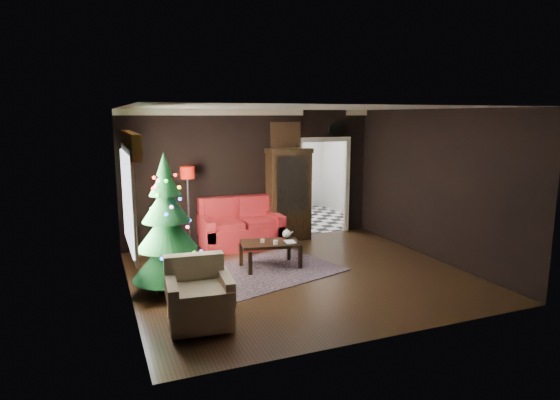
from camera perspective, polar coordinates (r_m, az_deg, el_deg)
name	(u,v)px	position (r m, az deg, el deg)	size (l,w,h in m)	color
floor	(300,275)	(8.18, 2.38, -9.00)	(5.50, 5.50, 0.00)	black
ceiling	(301,108)	(7.73, 2.53, 11.02)	(5.50, 5.50, 0.00)	white
wall_back	(252,176)	(10.14, -3.37, 2.87)	(5.50, 5.50, 0.00)	black
wall_front	(388,226)	(5.69, 12.87, -3.12)	(5.50, 5.50, 0.00)	black
wall_left	(126,206)	(7.17, -18.02, -0.65)	(5.50, 5.50, 0.00)	black
wall_right	(435,185)	(9.29, 18.11, 1.72)	(5.50, 5.50, 0.00)	black
doorway	(323,188)	(10.84, 5.20, 1.45)	(1.10, 0.10, 2.10)	white
left_window	(128,200)	(7.36, -17.85, 0.02)	(0.05, 1.60, 1.40)	white
valance	(130,144)	(7.27, -17.56, 6.44)	(0.12, 2.10, 0.35)	#9D5221
kitchen_floor	(296,220)	(12.36, 1.97, -2.37)	(3.00, 3.00, 0.00)	white
kitchen_window	(276,151)	(13.45, -0.49, 5.97)	(0.70, 0.06, 0.70)	white
rug	(265,271)	(8.36, -1.77, -8.52)	(2.43, 1.76, 0.01)	#5E4E58
loveseat	(241,223)	(9.75, -4.71, -2.81)	(1.70, 0.90, 1.00)	maroon
curio_cabinet	(289,196)	(10.25, 1.04, 0.43)	(0.90, 0.45, 1.90)	black
floor_lamp	(189,211)	(9.47, -10.94, -1.32)	(0.30, 0.30, 1.75)	#262626
christmas_tree	(167,226)	(7.29, -13.47, -3.06)	(1.08, 1.08, 2.07)	black
armchair	(199,292)	(6.23, -9.68, -10.89)	(0.82, 0.82, 0.84)	tan
coffee_table	(270,254)	(8.48, -1.18, -6.57)	(1.01, 0.61, 0.46)	black
teapot	(287,234)	(8.67, 0.80, -4.07)	(0.18, 0.18, 0.17)	white
cup_a	(262,241)	(8.40, -2.12, -4.91)	(0.07, 0.07, 0.06)	white
cup_b	(276,242)	(8.27, -0.54, -5.12)	(0.08, 0.08, 0.07)	white
book	(285,236)	(8.34, 0.63, -4.39)	(0.18, 0.02, 0.24)	tan
wall_clock	(335,129)	(10.79, 6.63, 8.48)	(0.32, 0.32, 0.06)	white
painting	(285,136)	(10.29, 0.66, 7.75)	(0.62, 0.05, 0.52)	#BE7E46
kitchen_counter	(279,196)	(13.36, -0.09, 0.54)	(1.80, 0.60, 0.90)	white
kitchen_table	(290,208)	(11.90, 1.24, -1.03)	(0.70, 0.70, 0.75)	brown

